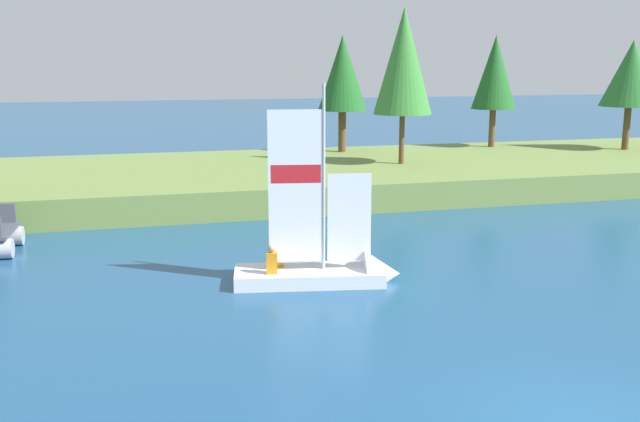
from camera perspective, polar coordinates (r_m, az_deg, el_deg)
The scene contains 6 objects.
shore_bank at distance 32.25m, azimuth -2.81°, elevation 2.71°, with size 80.00×12.03×1.11m, color olive.
shoreline_tree_left at distance 36.70m, azimuth 1.81°, elevation 10.90°, with size 2.50×2.50×5.87m.
shoreline_tree_midleft at distance 32.51m, azimuth 6.69°, elevation 11.80°, with size 2.62×2.62×6.94m.
shoreline_tree_centre at distance 39.96m, azimuth 13.79°, elevation 10.68°, with size 2.36×2.36×5.95m.
shoreline_tree_midright at distance 40.95m, azimuth 23.61°, elevation 10.02°, with size 3.01×3.01×5.67m.
sailboat at distance 18.78m, azimuth 1.45°, elevation -4.64°, with size 4.53×2.11×5.63m.
Camera 1 is at (-6.66, -8.70, 5.70)m, focal length 40.06 mm.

